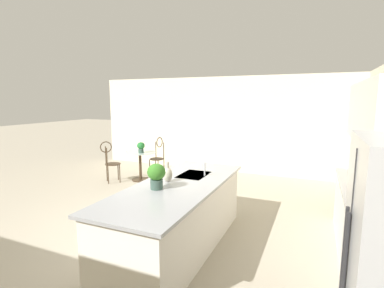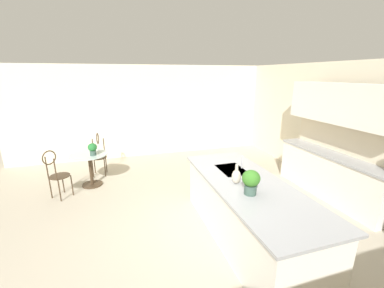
# 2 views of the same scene
# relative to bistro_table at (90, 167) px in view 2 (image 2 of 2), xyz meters

# --- Properties ---
(ground_plane) EXTENTS (40.00, 40.00, 0.00)m
(ground_plane) POSITION_rel_bistro_table_xyz_m (2.39, 1.56, -0.45)
(ground_plane) COLOR #B2A893
(wall_back) EXTENTS (9.00, 0.12, 2.70)m
(wall_back) POSITION_rel_bistro_table_xyz_m (2.39, 5.22, 0.90)
(wall_back) COLOR beige
(wall_back) RESTS_ON ground
(wall_left_window) EXTENTS (0.12, 7.80, 2.70)m
(wall_left_window) POSITION_rel_bistro_table_xyz_m (-1.87, 1.56, 0.90)
(wall_left_window) COLOR beige
(wall_left_window) RESTS_ON ground
(kitchen_island) EXTENTS (2.80, 1.06, 0.92)m
(kitchen_island) POSITION_rel_bistro_table_xyz_m (2.69, 2.41, 0.02)
(kitchen_island) COLOR white
(kitchen_island) RESTS_ON ground
(back_counter_run) EXTENTS (2.44, 0.64, 1.52)m
(back_counter_run) POSITION_rel_bistro_table_xyz_m (1.99, 4.76, 0.05)
(back_counter_run) COLOR white
(back_counter_run) RESTS_ON ground
(upper_cabinet_run) EXTENTS (2.40, 0.36, 0.76)m
(upper_cabinet_run) POSITION_rel_bistro_table_xyz_m (1.99, 4.74, 1.45)
(upper_cabinet_run) COLOR white
(upper_cabinet_run) RESTS_ON back_counter_run
(bistro_table) EXTENTS (0.80, 0.80, 0.74)m
(bistro_table) POSITION_rel_bistro_table_xyz_m (0.00, 0.00, 0.00)
(bistro_table) COLOR #3D2D1E
(bistro_table) RESTS_ON ground
(chair_near_window) EXTENTS (0.50, 0.41, 1.04)m
(chair_near_window) POSITION_rel_bistro_table_xyz_m (-0.64, 0.15, 0.13)
(chair_near_window) COLOR #3D2D1E
(chair_near_window) RESTS_ON ground
(chair_by_island) EXTENTS (0.54, 0.54, 1.04)m
(chair_by_island) POSITION_rel_bistro_table_xyz_m (0.45, -0.58, 0.13)
(chair_by_island) COLOR #3D2D1E
(chair_by_island) RESTS_ON ground
(sink_faucet) EXTENTS (0.02, 0.02, 0.22)m
(sink_faucet) POSITION_rel_bistro_table_xyz_m (2.14, 2.59, 0.58)
(sink_faucet) COLOR #B2B5BA
(sink_faucet) RESTS_ON kitchen_island
(potted_plant_on_table) EXTENTS (0.19, 0.19, 0.27)m
(potted_plant_on_table) POSITION_rel_bistro_table_xyz_m (0.10, 0.10, 0.45)
(potted_plant_on_table) COLOR #385147
(potted_plant_on_table) RESTS_ON bistro_table
(potted_plant_counter_near) EXTENTS (0.24, 0.24, 0.33)m
(potted_plant_counter_near) POSITION_rel_bistro_table_xyz_m (2.99, 2.25, 0.66)
(potted_plant_counter_near) COLOR #385147
(potted_plant_counter_near) RESTS_ON kitchen_island
(vase_on_counter) EXTENTS (0.13, 0.13, 0.29)m
(vase_on_counter) POSITION_rel_bistro_table_xyz_m (2.64, 2.22, 0.58)
(vase_on_counter) COLOR #BCB29E
(vase_on_counter) RESTS_ON kitchen_island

